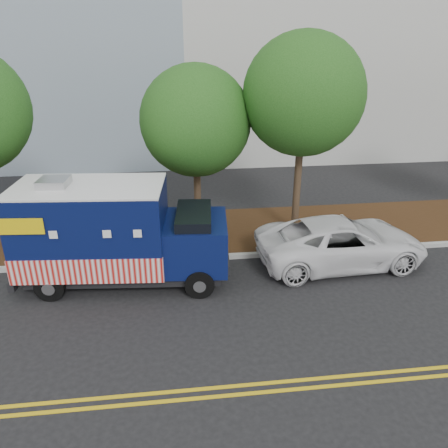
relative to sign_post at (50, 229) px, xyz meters
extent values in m
plane|color=black|center=(2.92, -1.90, -1.20)|extent=(120.00, 120.00, 0.00)
cube|color=#9E9E99|center=(2.92, -0.50, -1.12)|extent=(120.00, 0.18, 0.15)
cube|color=#33200E|center=(2.92, 1.60, -1.12)|extent=(120.00, 4.00, 0.15)
cube|color=gold|center=(2.92, -6.35, -1.19)|extent=(120.00, 0.10, 0.01)
cube|color=gold|center=(2.92, -6.60, -1.19)|extent=(120.00, 0.10, 0.01)
cylinder|color=#38281C|center=(4.96, 1.85, 0.43)|extent=(0.26, 0.26, 3.26)
sphere|color=#1B4C15|center=(4.96, 1.85, 3.04)|extent=(3.89, 3.89, 3.89)
cylinder|color=#38281C|center=(8.57, 1.17, 0.86)|extent=(0.26, 0.26, 4.12)
sphere|color=#1B4C15|center=(8.57, 1.17, 3.95)|extent=(4.12, 4.12, 4.12)
cube|color=#473828|center=(0.00, 0.00, 0.00)|extent=(0.06, 0.06, 2.40)
cube|color=black|center=(2.56, -1.50, -0.77)|extent=(5.83, 2.41, 0.28)
cube|color=#091243|center=(1.65, -1.42, 0.63)|extent=(4.45, 2.69, 2.44)
cube|color=#B3100B|center=(1.65, -1.42, -0.24)|extent=(4.49, 2.76, 0.76)
cube|color=white|center=(1.65, -1.42, 1.87)|extent=(4.45, 2.69, 0.06)
cube|color=#B7B7BA|center=(0.74, -1.34, 2.00)|extent=(0.88, 0.88, 0.22)
cube|color=#091243|center=(4.68, -1.68, 0.07)|extent=(2.01, 2.33, 1.42)
cube|color=black|center=(4.63, -1.67, 0.75)|extent=(1.18, 2.06, 0.66)
cube|color=black|center=(5.61, -1.76, -0.41)|extent=(0.25, 2.03, 0.30)
cube|color=black|center=(-0.53, -1.23, -0.74)|extent=(0.38, 2.29, 0.28)
cube|color=#B7B7BA|center=(-0.50, -1.23, 0.68)|extent=(0.20, 1.82, 1.93)
cube|color=#B7B7BA|center=(2.05, -0.24, 0.68)|extent=(1.82, 0.20, 1.12)
cube|color=yellow|center=(0.03, -2.49, 1.19)|extent=(1.22, 0.12, 0.46)
cube|color=yellow|center=(0.23, -0.08, 1.19)|extent=(1.22, 0.12, 0.46)
cylinder|color=black|center=(4.69, -2.72, -0.77)|extent=(0.87, 0.36, 0.85)
cylinder|color=black|center=(4.87, -0.66, -0.77)|extent=(0.87, 0.36, 0.85)
cylinder|color=black|center=(0.44, -2.35, -0.77)|extent=(0.87, 0.36, 0.85)
cylinder|color=black|center=(0.62, -0.29, -0.77)|extent=(0.87, 0.36, 0.85)
imported|color=white|center=(9.46, -1.24, -0.43)|extent=(5.67, 2.86, 1.54)
camera|label=1|loc=(4.09, -13.54, 5.87)|focal=35.00mm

